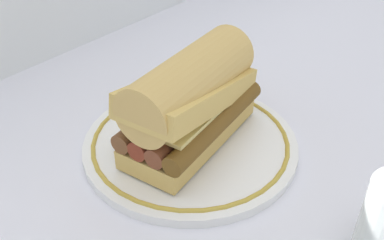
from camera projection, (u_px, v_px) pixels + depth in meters
ground_plane at (177, 158)px, 0.56m from camera, size 1.50×1.50×0.00m
plate at (192, 143)px, 0.57m from camera, size 0.28×0.28×0.01m
sausage_sandwich at (192, 100)px, 0.53m from camera, size 0.21×0.12×0.12m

